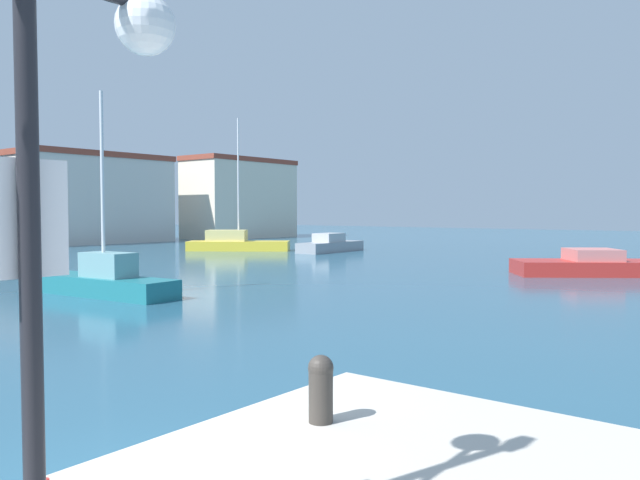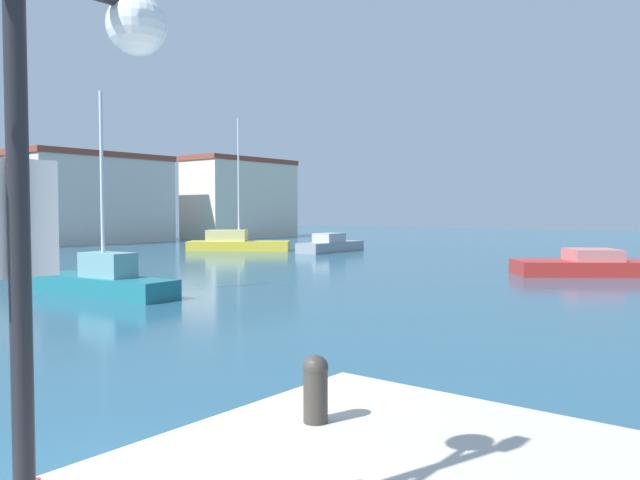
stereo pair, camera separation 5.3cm
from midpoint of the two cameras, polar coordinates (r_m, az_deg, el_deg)
name	(u,v)px [view 2 (the right image)]	position (r m, az deg, el deg)	size (l,w,h in m)	color
water	(145,272)	(31.34, -15.47, -2.76)	(160.00, 160.00, 0.00)	#285670
lamppost	(15,61)	(3.29, -25.35, 14.33)	(1.64, 0.32, 3.83)	black
mooring_bollard	(316,386)	(5.55, -0.13, -12.99)	(0.22, 0.22, 0.58)	#38332D
sailboat_teal_far_right	(104,280)	(22.88, -18.78, -3.45)	(2.03, 6.03, 6.95)	#1E707A
motorboat_red_inner_mooring	(597,266)	(31.17, 23.73, -2.13)	(6.35, 7.41, 1.18)	#B22823
sailboat_yellow_outer_mooring	(236,243)	(46.41, -7.56, -0.23)	(6.06, 7.16, 9.58)	gold
motorboat_grey_mid_harbor	(331,245)	(44.61, 0.99, -0.45)	(6.10, 1.99, 1.33)	gray
warehouse_block	(87,198)	(61.17, -20.24, 3.54)	(13.61, 8.55, 8.02)	beige
yacht_club	(241,198)	(68.44, -7.11, 3.76)	(12.58, 5.54, 8.47)	beige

